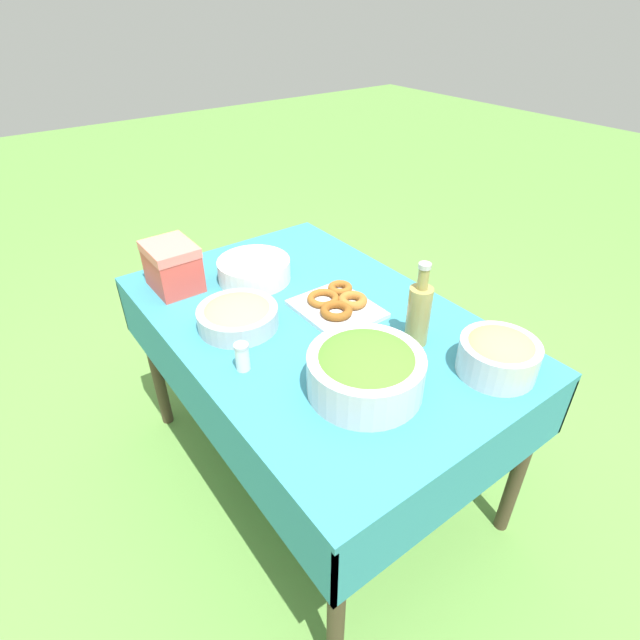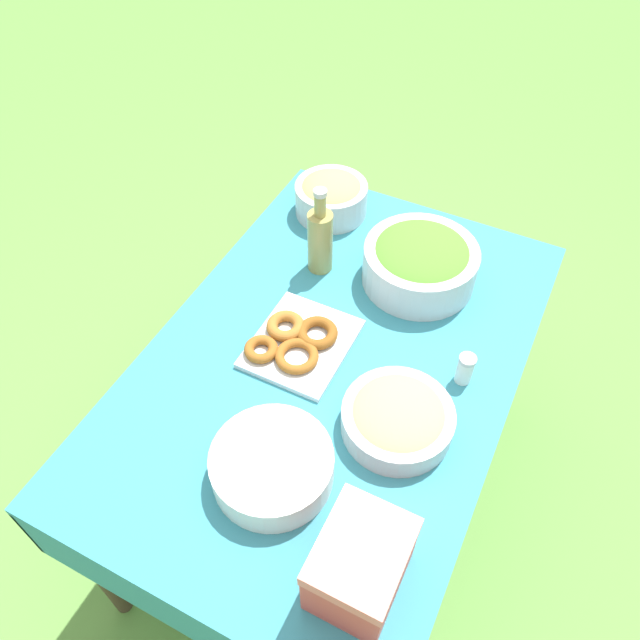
{
  "view_description": "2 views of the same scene",
  "coord_description": "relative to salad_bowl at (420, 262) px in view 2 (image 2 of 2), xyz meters",
  "views": [
    {
      "loc": [
        1.15,
        -0.83,
        1.72
      ],
      "look_at": [
        0.07,
        -0.03,
        0.81
      ],
      "focal_mm": 28.0,
      "sensor_mm": 36.0,
      "label": 1
    },
    {
      "loc": [
        -0.91,
        -0.42,
        2.07
      ],
      "look_at": [
        0.06,
        0.07,
        0.82
      ],
      "focal_mm": 35.0,
      "sensor_mm": 36.0,
      "label": 2
    }
  ],
  "objects": [
    {
      "name": "ground_plane",
      "position": [
        -0.37,
        0.1,
        -0.84
      ],
      "size": [
        14.0,
        14.0,
        0.0
      ],
      "primitive_type": "plane",
      "color": "#609342"
    },
    {
      "name": "picnic_table",
      "position": [
        -0.37,
        0.1,
        -0.17
      ],
      "size": [
        1.41,
        0.93,
        0.76
      ],
      "color": "teal",
      "rests_on": "ground_plane"
    },
    {
      "name": "salad_bowl",
      "position": [
        0.0,
        0.0,
        0.0
      ],
      "size": [
        0.33,
        0.33,
        0.14
      ],
      "color": "silver",
      "rests_on": "picnic_table"
    },
    {
      "name": "pasta_bowl",
      "position": [
        -0.49,
        -0.13,
        -0.03
      ],
      "size": [
        0.27,
        0.27,
        0.09
      ],
      "color": "#B2B7BC",
      "rests_on": "picnic_table"
    },
    {
      "name": "donut_platter",
      "position": [
        -0.38,
        0.2,
        -0.05
      ],
      "size": [
        0.29,
        0.26,
        0.05
      ],
      "color": "silver",
      "rests_on": "picnic_table"
    },
    {
      "name": "plate_stack",
      "position": [
        -0.74,
        0.07,
        -0.03
      ],
      "size": [
        0.28,
        0.28,
        0.08
      ],
      "color": "white",
      "rests_on": "picnic_table"
    },
    {
      "name": "olive_oil_bottle",
      "position": [
        -0.08,
        0.28,
        0.04
      ],
      "size": [
        0.07,
        0.07,
        0.28
      ],
      "color": "#998E4C",
      "rests_on": "picnic_table"
    },
    {
      "name": "bread_bowl",
      "position": [
        0.17,
        0.36,
        -0.01
      ],
      "size": [
        0.23,
        0.23,
        0.13
      ],
      "color": "silver",
      "rests_on": "picnic_table"
    },
    {
      "name": "cooler_box",
      "position": [
        -0.86,
        -0.2,
        0.01
      ],
      "size": [
        0.2,
        0.16,
        0.18
      ],
      "color": "#E04C42",
      "rests_on": "picnic_table"
    },
    {
      "name": "salt_shaker",
      "position": [
        -0.29,
        -0.23,
        -0.03
      ],
      "size": [
        0.04,
        0.04,
        0.09
      ],
      "color": "white",
      "rests_on": "picnic_table"
    }
  ]
}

